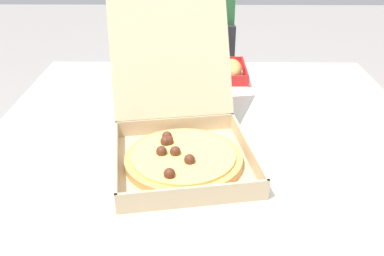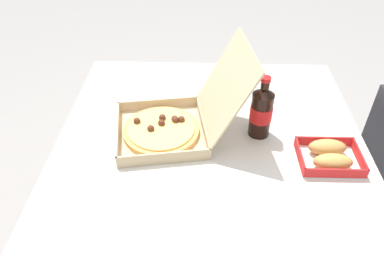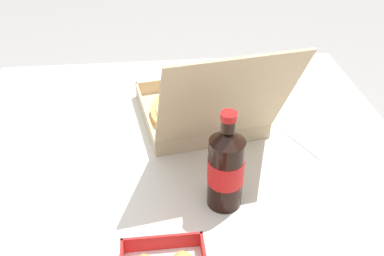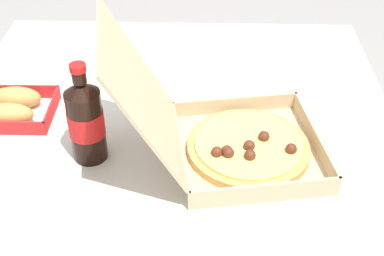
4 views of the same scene
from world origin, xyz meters
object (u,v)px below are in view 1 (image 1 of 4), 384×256
object	(u,v)px
chair	(188,98)
paper_menu	(49,138)
diner_person	(187,49)
pizza_box_open	(181,139)
bread_side_box	(223,70)
cola_bottle	(180,72)

from	to	relation	value
chair	paper_menu	distance (m)	0.90
chair	diner_person	world-z (taller)	diner_person
pizza_box_open	paper_menu	bearing A→B (deg)	166.77
bread_side_box	paper_menu	distance (m)	0.62
bread_side_box	cola_bottle	distance (m)	0.25
paper_menu	chair	bearing A→B (deg)	43.80
diner_person	cola_bottle	distance (m)	0.66
diner_person	paper_menu	bearing A→B (deg)	-110.37
chair	cola_bottle	distance (m)	0.68
pizza_box_open	cola_bottle	world-z (taller)	pizza_box_open
paper_menu	pizza_box_open	bearing A→B (deg)	-37.54
pizza_box_open	diner_person	bearing A→B (deg)	90.39
chair	pizza_box_open	size ratio (longest dim) A/B	1.74
cola_bottle	pizza_box_open	bearing A→B (deg)	-87.99
diner_person	bread_side_box	distance (m)	0.46
pizza_box_open	bread_side_box	bearing A→B (deg)	76.21
cola_bottle	paper_menu	bearing A→B (deg)	-145.48
chair	cola_bottle	world-z (taller)	cola_bottle
bread_side_box	diner_person	bearing A→B (deg)	106.35
bread_side_box	cola_bottle	xyz separation A→B (m)	(-0.13, -0.21, 0.07)
pizza_box_open	paper_menu	distance (m)	0.34
bread_side_box	cola_bottle	bearing A→B (deg)	-122.92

